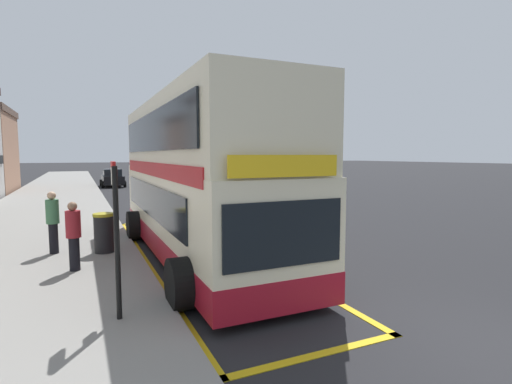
% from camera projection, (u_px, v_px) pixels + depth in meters
% --- Properties ---
extents(ground_plane, '(260.00, 260.00, 0.00)m').
position_uv_depth(ground_plane, '(147.00, 188.00, 34.41)').
color(ground_plane, black).
extents(pavement_near, '(6.00, 76.00, 0.14)m').
position_uv_depth(pavement_near, '(59.00, 190.00, 31.50)').
color(pavement_near, gray).
rests_on(pavement_near, ground).
extents(double_decker_bus, '(3.23, 10.39, 4.40)m').
position_uv_depth(double_decker_bus, '(197.00, 184.00, 11.01)').
color(double_decker_bus, beige).
rests_on(double_decker_bus, ground).
extents(bus_bay_markings, '(3.12, 12.55, 0.01)m').
position_uv_depth(bus_bay_markings, '(198.00, 255.00, 11.23)').
color(bus_bay_markings, gold).
rests_on(bus_bay_markings, ground).
extents(bus_stop_sign, '(0.09, 0.51, 2.65)m').
position_uv_depth(bus_stop_sign, '(116.00, 227.00, 6.47)').
color(bus_stop_sign, black).
rests_on(bus_stop_sign, pavement_near).
extents(parked_car_maroon_far, '(2.09, 4.20, 1.62)m').
position_uv_depth(parked_car_maroon_far, '(175.00, 177.00, 38.03)').
color(parked_car_maroon_far, maroon).
rests_on(parked_car_maroon_far, ground).
extents(parked_car_navy_ahead, '(2.09, 4.20, 1.62)m').
position_uv_depth(parked_car_navy_ahead, '(259.00, 188.00, 24.63)').
color(parked_car_navy_ahead, navy).
rests_on(parked_car_navy_ahead, ground).
extents(parked_car_black_kerbside, '(2.09, 4.20, 1.62)m').
position_uv_depth(parked_car_black_kerbside, '(112.00, 178.00, 35.66)').
color(parked_car_black_kerbside, black).
rests_on(parked_car_black_kerbside, ground).
extents(pedestrian_waiting_near_sign, '(0.34, 0.34, 1.75)m').
position_uv_depth(pedestrian_waiting_near_sign, '(53.00, 220.00, 10.82)').
color(pedestrian_waiting_near_sign, black).
rests_on(pedestrian_waiting_near_sign, pavement_near).
extents(pedestrian_further_back, '(0.34, 0.34, 1.66)m').
position_uv_depth(pedestrian_further_back, '(74.00, 233.00, 9.20)').
color(pedestrian_further_back, black).
rests_on(pedestrian_further_back, pavement_near).
extents(litter_bin, '(0.56, 0.56, 1.12)m').
position_uv_depth(litter_bin, '(104.00, 233.00, 10.98)').
color(litter_bin, black).
rests_on(litter_bin, pavement_near).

